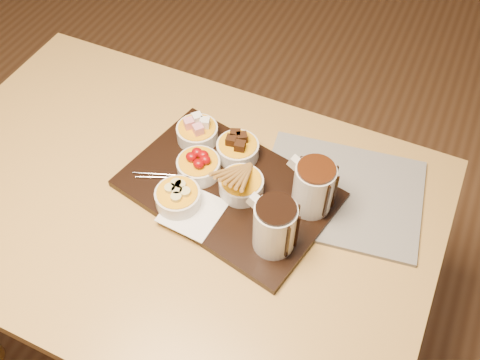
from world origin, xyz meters
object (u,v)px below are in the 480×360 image
at_px(pitcher_dark_chocolate, 275,227).
at_px(pitcher_milk_chocolate, 313,188).
at_px(bowl_strawberries, 199,167).
at_px(dining_table, 171,223).
at_px(newspaper, 341,193).
at_px(serving_board, 228,190).

xyz_separation_m(pitcher_dark_chocolate, pitcher_milk_chocolate, (0.04, 0.13, 0.00)).
height_order(bowl_strawberries, pitcher_milk_chocolate, pitcher_milk_chocolate).
bearing_deg(bowl_strawberries, pitcher_milk_chocolate, 4.44).
xyz_separation_m(dining_table, pitcher_milk_chocolate, (0.30, 0.11, 0.18)).
xyz_separation_m(bowl_strawberries, pitcher_milk_chocolate, (0.27, 0.02, 0.04)).
height_order(dining_table, newspaper, newspaper).
xyz_separation_m(dining_table, pitcher_dark_chocolate, (0.27, -0.02, 0.18)).
distance_m(serving_board, newspaper, 0.26).
distance_m(bowl_strawberries, newspaper, 0.33).
relative_size(bowl_strawberries, pitcher_dark_chocolate, 0.84).
height_order(pitcher_milk_chocolate, newspaper, pitcher_milk_chocolate).
bearing_deg(newspaper, serving_board, -165.22).
relative_size(pitcher_dark_chocolate, newspaper, 0.33).
height_order(bowl_strawberries, pitcher_dark_chocolate, pitcher_dark_chocolate).
height_order(serving_board, newspaper, serving_board).
relative_size(dining_table, bowl_strawberries, 12.00).
bearing_deg(newspaper, bowl_strawberries, -172.62).
bearing_deg(newspaper, pitcher_milk_chocolate, -134.09).
relative_size(serving_board, newspaper, 1.28).
height_order(dining_table, pitcher_dark_chocolate, pitcher_dark_chocolate).
height_order(dining_table, pitcher_milk_chocolate, pitcher_milk_chocolate).
height_order(pitcher_dark_chocolate, pitcher_milk_chocolate, same).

